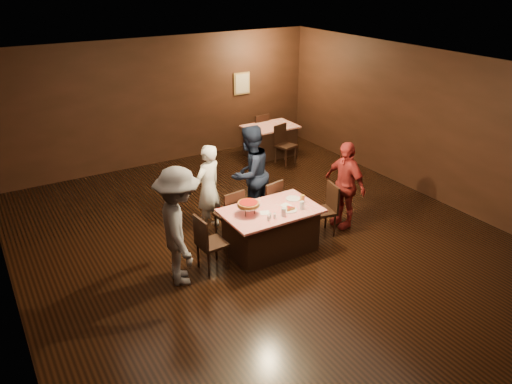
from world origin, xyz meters
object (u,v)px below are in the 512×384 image
Objects in this scene: glass_amber at (302,199)px; glass_front_right at (302,205)px; chair_end_right at (323,210)px; diner_navy_hoodie at (250,174)px; chair_far_right at (267,203)px; chair_back_near at (286,145)px; main_table at (271,230)px; diner_white_jacket at (208,188)px; plate_empty at (293,199)px; diner_grey_knit at (179,227)px; pizza_stand at (248,204)px; chair_end_left at (212,242)px; diner_red_shirt at (345,185)px; chair_back_far at (258,131)px; chair_far_left at (229,214)px; glass_front_left at (284,212)px; back_table at (270,140)px.

glass_front_right is at bearing -126.87° from glass_amber.
diner_navy_hoodie is (-0.80, 1.19, 0.45)m from chair_end_right.
chair_far_right is 1.00× the size of chair_back_near.
chair_back_near reaches higher than main_table.
diner_navy_hoodie is at bearing -135.01° from chair_end_right.
chair_back_near is 3.72m from diner_white_jacket.
main_table is 11.43× the size of glass_amber.
plate_empty is at bearing -94.18° from chair_end_right.
chair_far_right is 0.51× the size of diner_grey_knit.
plate_empty is at bearing 6.01° from pizza_stand.
chair_end_right is 3.59m from chair_back_near.
chair_far_right is 1.68m from chair_end_left.
diner_red_shirt is at bearing 0.97° from pizza_stand.
chair_back_near is (3.64, 3.29, 0.00)m from chair_end_left.
diner_white_jacket is at bearing 131.88° from glass_amber.
diner_red_shirt is 1.25m from glass_front_right.
chair_back_far reaches higher than plate_empty.
chair_far_left is at bearing -42.93° from diner_grey_knit.
chair_back_near is (1.44, 3.29, 0.00)m from chair_end_right.
diner_red_shirt reaches higher than plate_empty.
chair_far_right is at bearing 61.93° from main_table.
pizza_stand is at bearing 160.56° from glass_front_right.
chair_end_left and chair_back_far have the same top height.
chair_end_right is 0.51× the size of diner_navy_hoodie.
plate_empty is 1.79× the size of glass_front_left.
diner_navy_hoodie reaches higher than chair_far_left.
chair_back_near is at bearing 47.78° from pizza_stand.
glass_front_right is at bearing 101.60° from diner_white_jacket.
diner_navy_hoodie reaches higher than chair_end_left.
glass_front_right is (-0.65, -0.25, 0.37)m from chair_end_right.
glass_front_right is at bearing -102.89° from chair_end_left.
main_table is at bearing 111.65° from chair_far_left.
chair_back_near is 0.51× the size of diner_grey_knit.
diner_white_jacket is 11.64× the size of glass_amber.
main_table is at bearing 150.95° from glass_front_right.
diner_navy_hoodie reaches higher than glass_front_right.
chair_far_right is 1.12m from diner_white_jacket.
chair_end_left is 2.77m from diner_red_shirt.
glass_front_left is 1.00× the size of glass_front_right.
glass_front_right is (0.45, -0.25, 0.46)m from main_table.
glass_front_left is at bearing 58.96° from chair_back_far.
plate_empty is at bearing -88.54° from chair_end_left.
chair_far_right is at bearing -123.43° from back_table.
glass_front_right is (0.40, 0.05, 0.00)m from glass_front_left.
main_table is 4.15m from chair_back_near.
diner_grey_knit reaches higher than diner_navy_hoodie.
diner_white_jacket is 0.87× the size of diner_grey_knit.
diner_navy_hoodie is 13.24× the size of glass_front_left.
chair_far_right reaches higher than glass_front_right.
diner_navy_hoodie is at bearing 58.54° from pizza_stand.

